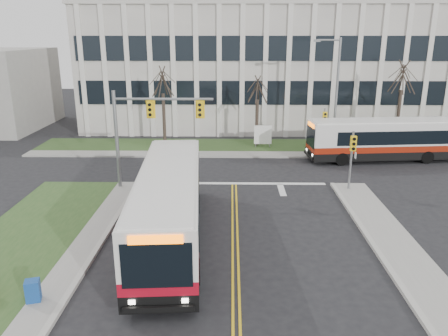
% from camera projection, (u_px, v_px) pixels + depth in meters
% --- Properties ---
extents(ground, '(120.00, 120.00, 0.00)m').
position_uv_depth(ground, '(235.00, 239.00, 20.95)').
color(ground, black).
rests_on(ground, ground).
extents(sidewalk_west, '(1.20, 26.00, 0.14)m').
position_uv_depth(sidewalk_west, '(49.00, 297.00, 16.26)').
color(sidewalk_west, '#9E9B93').
rests_on(sidewalk_west, ground).
extents(sidewalk_east, '(2.00, 26.00, 0.14)m').
position_uv_depth(sidewalk_east, '(440.00, 300.00, 16.03)').
color(sidewalk_east, '#9E9B93').
rests_on(sidewalk_east, ground).
extents(sidewalk_cross, '(44.00, 1.60, 0.14)m').
position_uv_depth(sidewalk_cross, '(295.00, 155.00, 35.37)').
color(sidewalk_cross, '#9E9B93').
rests_on(sidewalk_cross, ground).
extents(building_lawn, '(44.00, 5.00, 0.12)m').
position_uv_depth(building_lawn, '(291.00, 146.00, 38.05)').
color(building_lawn, '#2D4C20').
rests_on(building_lawn, ground).
extents(office_building, '(40.00, 16.00, 12.00)m').
position_uv_depth(office_building, '(279.00, 67.00, 47.77)').
color(office_building, silver).
rests_on(office_building, ground).
extents(mast_arm_signal, '(6.11, 0.38, 6.20)m').
position_uv_depth(mast_arm_signal, '(143.00, 123.00, 26.63)').
color(mast_arm_signal, slate).
rests_on(mast_arm_signal, ground).
extents(signal_pole_near, '(0.34, 0.39, 3.80)m').
position_uv_depth(signal_pole_near, '(352.00, 153.00, 26.69)').
color(signal_pole_near, slate).
rests_on(signal_pole_near, ground).
extents(signal_pole_far, '(0.34, 0.39, 3.80)m').
position_uv_depth(signal_pole_far, '(324.00, 125.00, 34.81)').
color(signal_pole_far, slate).
rests_on(signal_pole_far, ground).
extents(streetlight, '(2.15, 0.25, 9.20)m').
position_uv_depth(streetlight, '(335.00, 90.00, 34.77)').
color(streetlight, slate).
rests_on(streetlight, ground).
extents(directory_sign, '(1.50, 0.12, 2.00)m').
position_uv_depth(directory_sign, '(263.00, 135.00, 37.29)').
color(directory_sign, slate).
rests_on(directory_sign, ground).
extents(tree_left, '(1.80, 1.80, 7.70)m').
position_uv_depth(tree_left, '(163.00, 83.00, 36.62)').
color(tree_left, '#42352B').
rests_on(tree_left, ground).
extents(tree_mid, '(1.80, 1.80, 6.82)m').
position_uv_depth(tree_mid, '(258.00, 90.00, 36.87)').
color(tree_mid, '#42352B').
rests_on(tree_mid, ground).
extents(tree_right, '(1.80, 1.80, 8.25)m').
position_uv_depth(tree_right, '(403.00, 79.00, 36.19)').
color(tree_right, '#42352B').
rests_on(tree_right, ground).
extents(bus_main, '(3.62, 12.76, 3.36)m').
position_uv_depth(bus_main, '(170.00, 207.00, 20.48)').
color(bus_main, silver).
rests_on(bus_main, ground).
extents(bus_cross, '(11.91, 3.65, 3.13)m').
position_uv_depth(bus_cross, '(385.00, 141.00, 33.68)').
color(bus_cross, silver).
rests_on(bus_cross, ground).
extents(newspaper_box_blue, '(0.61, 0.57, 0.95)m').
position_uv_depth(newspaper_box_blue, '(33.00, 292.00, 15.82)').
color(newspaper_box_blue, navy).
rests_on(newspaper_box_blue, ground).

